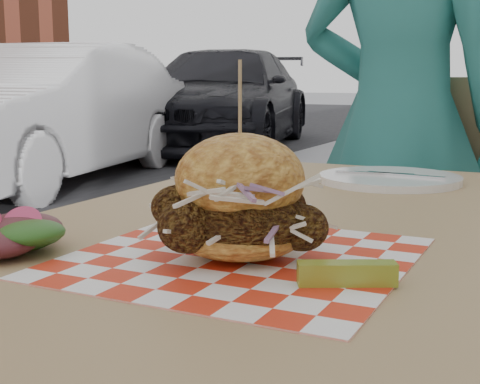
% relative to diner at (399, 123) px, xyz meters
% --- Properties ---
extents(diner, '(0.63, 0.44, 1.65)m').
position_rel_diner_xyz_m(diner, '(0.00, 0.00, 0.00)').
color(diner, '#28756E').
rests_on(diner, ground).
extents(car_white, '(2.02, 4.00, 1.26)m').
position_rel_diner_xyz_m(car_white, '(-3.82, 2.76, -0.19)').
color(car_white, white).
rests_on(car_white, ground).
extents(car_dark, '(2.88, 4.92, 1.34)m').
position_rel_diner_xyz_m(car_dark, '(-3.82, 6.25, -0.15)').
color(car_dark, black).
rests_on(car_dark, ground).
extents(patio_table, '(0.80, 1.20, 0.75)m').
position_rel_diner_xyz_m(patio_table, '(0.13, -1.01, -0.15)').
color(patio_table, tan).
rests_on(patio_table, ground).
extents(patio_chair, '(0.49, 0.49, 0.95)m').
position_rel_diner_xyz_m(patio_chair, '(0.14, -0.00, -0.27)').
color(patio_chair, tan).
rests_on(patio_chair, ground).
extents(paper_liner, '(0.36, 0.36, 0.00)m').
position_rel_diner_xyz_m(paper_liner, '(0.11, -1.24, -0.07)').
color(paper_liner, red).
rests_on(paper_liner, patio_table).
extents(sandwich, '(0.19, 0.19, 0.22)m').
position_rel_diner_xyz_m(sandwich, '(0.11, -1.24, -0.01)').
color(sandwich, gold).
rests_on(sandwich, paper_liner).
extents(pickle_spear, '(0.09, 0.06, 0.02)m').
position_rel_diner_xyz_m(pickle_spear, '(0.25, -1.29, -0.06)').
color(pickle_spear, olive).
rests_on(pickle_spear, paper_liner).
extents(side_salad, '(0.14, 0.13, 0.05)m').
position_rel_diner_xyz_m(side_salad, '(-0.14, -1.35, -0.06)').
color(side_salad, '#3F1419').
rests_on(side_salad, patio_table).
extents(place_setting, '(0.27, 0.27, 0.02)m').
position_rel_diner_xyz_m(place_setting, '(0.13, -0.63, -0.07)').
color(place_setting, white).
rests_on(place_setting, patio_table).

